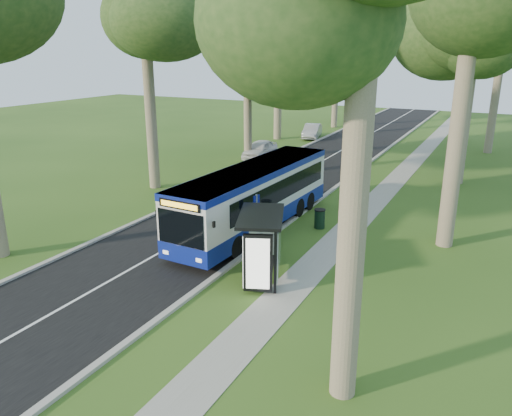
# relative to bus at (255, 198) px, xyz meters

# --- Properties ---
(ground) EXTENTS (120.00, 120.00, 0.00)m
(ground) POSITION_rel_bus_xyz_m (1.21, -4.02, -1.61)
(ground) COLOR #2D4E18
(ground) RESTS_ON ground
(road) EXTENTS (7.00, 100.00, 0.02)m
(road) POSITION_rel_bus_xyz_m (-2.29, 5.98, -1.60)
(road) COLOR black
(road) RESTS_ON ground
(kerb_east) EXTENTS (0.25, 100.00, 0.12)m
(kerb_east) POSITION_rel_bus_xyz_m (1.21, 5.98, -1.55)
(kerb_east) COLOR #9E9B93
(kerb_east) RESTS_ON ground
(kerb_west) EXTENTS (0.25, 100.00, 0.12)m
(kerb_west) POSITION_rel_bus_xyz_m (-5.79, 5.98, -1.55)
(kerb_west) COLOR #9E9B93
(kerb_west) RESTS_ON ground
(centre_line) EXTENTS (0.12, 100.00, 0.00)m
(centre_line) POSITION_rel_bus_xyz_m (-2.29, 5.98, -1.59)
(centre_line) COLOR white
(centre_line) RESTS_ON road
(footpath) EXTENTS (1.50, 100.00, 0.02)m
(footpath) POSITION_rel_bus_xyz_m (4.21, 5.98, -1.60)
(footpath) COLOR gray
(footpath) RESTS_ON ground
(bus) EXTENTS (2.99, 11.83, 3.11)m
(bus) POSITION_rel_bus_xyz_m (0.00, 0.00, 0.00)
(bus) COLOR silver
(bus) RESTS_ON ground
(bus_stop_sign) EXTENTS (0.13, 0.38, 2.69)m
(bus_stop_sign) POSITION_rel_bus_xyz_m (1.51, -2.78, 0.06)
(bus_stop_sign) COLOR gray
(bus_stop_sign) RESTS_ON ground
(bus_shelter) EXTENTS (2.67, 3.43, 2.61)m
(bus_shelter) POSITION_rel_bus_xyz_m (2.92, -5.31, 0.23)
(bus_shelter) COLOR black
(bus_shelter) RESTS_ON ground
(litter_bin) EXTENTS (0.56, 0.56, 0.98)m
(litter_bin) POSITION_rel_bus_xyz_m (2.85, 1.53, -1.11)
(litter_bin) COLOR black
(litter_bin) RESTS_ON ground
(car_white) EXTENTS (1.89, 4.34, 1.45)m
(car_white) POSITION_rel_bus_xyz_m (-7.26, 15.07, -0.88)
(car_white) COLOR silver
(car_white) RESTS_ON ground
(car_silver) EXTENTS (2.30, 4.41, 1.38)m
(car_silver) POSITION_rel_bus_xyz_m (-6.91, 26.00, -0.92)
(car_silver) COLOR #A2A4A9
(car_silver) RESTS_ON ground
(tree_west_c) EXTENTS (5.20, 5.20, 12.96)m
(tree_west_c) POSITION_rel_bus_xyz_m (-7.79, 13.98, 8.01)
(tree_west_c) COLOR #7A6B56
(tree_west_c) RESTS_ON ground
(tree_west_e) EXTENTS (5.20, 5.20, 14.04)m
(tree_west_e) POSITION_rel_bus_xyz_m (-7.29, 33.98, 8.80)
(tree_west_e) COLOR #7A6B56
(tree_west_e) RESTS_ON ground
(tree_east_d) EXTENTS (5.20, 5.20, 14.40)m
(tree_east_d) POSITION_rel_bus_xyz_m (9.21, 25.98, 9.06)
(tree_east_d) COLOR #7A6B56
(tree_east_d) RESTS_ON ground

